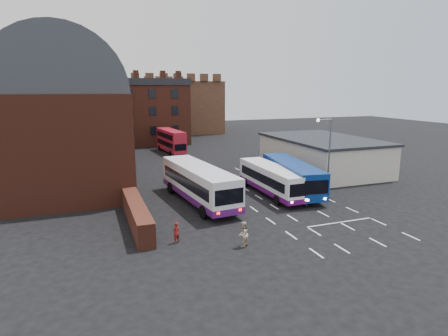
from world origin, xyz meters
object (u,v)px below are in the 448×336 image
object	(u,v)px
bus_white_outbound	(198,181)
pedestrian_red	(176,232)
bus_blue	(292,174)
pedestrian_beige	(243,234)
street_lamp	(327,150)
bus_white_inbound	(272,178)
bus_red_double	(171,141)

from	to	relation	value
bus_white_outbound	pedestrian_red	world-z (taller)	bus_white_outbound
bus_blue	pedestrian_beige	xyz separation A→B (m)	(-10.04, -10.83, -0.96)
pedestrian_beige	street_lamp	bearing A→B (deg)	-177.37
bus_white_inbound	pedestrian_beige	size ratio (longest dim) A/B	6.03
bus_white_outbound	pedestrian_beige	distance (m)	10.79
bus_white_outbound	street_lamp	distance (m)	12.79
bus_white_outbound	bus_red_double	distance (m)	28.19
street_lamp	pedestrian_beige	size ratio (longest dim) A/B	4.39
bus_white_outbound	pedestrian_red	bearing A→B (deg)	-121.97
bus_blue	bus_red_double	world-z (taller)	bus_red_double
bus_blue	street_lamp	size ratio (longest dim) A/B	1.52
bus_red_double	pedestrian_beige	world-z (taller)	bus_red_double
bus_white_outbound	bus_white_inbound	bearing A→B (deg)	-6.84
bus_red_double	street_lamp	size ratio (longest dim) A/B	1.25
pedestrian_red	bus_red_double	bearing A→B (deg)	-128.99
bus_white_inbound	pedestrian_red	size ratio (longest dim) A/B	6.98
bus_white_inbound	pedestrian_beige	xyz separation A→B (m)	(-7.66, -10.63, -0.82)
bus_blue	pedestrian_beige	bearing A→B (deg)	55.71
pedestrian_red	bus_white_outbound	bearing A→B (deg)	-142.93
pedestrian_beige	bus_blue	bearing A→B (deg)	-164.32
bus_blue	bus_red_double	distance (m)	28.59
bus_white_inbound	pedestrian_red	distance (m)	14.50
street_lamp	bus_white_inbound	bearing A→B (deg)	154.54
bus_white_inbound	pedestrian_red	bearing A→B (deg)	35.53
pedestrian_red	pedestrian_beige	size ratio (longest dim) A/B	0.86
bus_white_inbound	street_lamp	distance (m)	5.99
bus_white_outbound	pedestrian_beige	xyz separation A→B (m)	(-0.08, -10.73, -1.14)
bus_white_outbound	bus_white_inbound	world-z (taller)	bus_white_outbound
street_lamp	pedestrian_beige	world-z (taller)	street_lamp
bus_red_double	pedestrian_beige	size ratio (longest dim) A/B	5.47
bus_white_outbound	street_lamp	size ratio (longest dim) A/B	1.66
bus_red_double	street_lamp	bearing A→B (deg)	100.65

